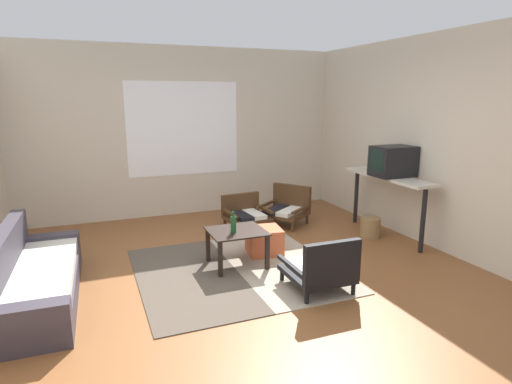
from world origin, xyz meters
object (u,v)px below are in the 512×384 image
console_shelf (388,183)px  glass_bottle (233,224)px  couch (32,280)px  coffee_table (237,237)px  ottoman_orange (264,241)px  crt_television (393,161)px  armchair_corner (286,207)px  clay_vase (375,164)px  armchair_by_window (245,213)px  armchair_striped_foreground (321,269)px  wicker_basket (370,227)px

console_shelf → glass_bottle: (-2.35, -0.31, -0.23)m
couch → coffee_table: size_ratio=3.17×
ottoman_orange → crt_television: size_ratio=0.75×
coffee_table → armchair_corner: 1.82m
ottoman_orange → glass_bottle: glass_bottle is taller
console_shelf → glass_bottle: bearing=-172.5°
glass_bottle → console_shelf: bearing=7.5°
crt_television → ottoman_orange: bearing=177.9°
armchair_corner → clay_vase: clay_vase is taller
couch → ottoman_orange: bearing=7.7°
couch → armchair_by_window: 3.05m
console_shelf → crt_television: 0.33m
console_shelf → glass_bottle: console_shelf is taller
crt_television → glass_bottle: size_ratio=2.21×
crt_television → glass_bottle: 2.42m
armchair_corner → clay_vase: (1.03, -0.76, 0.73)m
armchair_by_window → armchair_corner: armchair_corner is taller
coffee_table → crt_television: bearing=4.2°
coffee_table → clay_vase: (2.29, 0.54, 0.64)m
console_shelf → glass_bottle: 2.38m
armchair_by_window → glass_bottle: (-0.65, -1.38, 0.29)m
glass_bottle → crt_television: bearing=5.5°
clay_vase → couch: bearing=-171.6°
clay_vase → armchair_by_window: bearing=155.2°
crt_television → glass_bottle: (-2.34, -0.23, -0.55)m
armchair_corner → clay_vase: bearing=-36.6°
ottoman_orange → glass_bottle: 0.69m
console_shelf → coffee_table: bearing=-173.8°
coffee_table → clay_vase: 2.44m
console_shelf → glass_bottle: size_ratio=6.29×
crt_television → glass_bottle: crt_television is taller
couch → coffee_table: 2.10m
armchair_by_window → clay_vase: clay_vase is taller
armchair_striped_foreground → console_shelf: (1.73, 1.20, 0.51)m
couch → glass_bottle: bearing=1.3°
couch → crt_television: bearing=3.6°
coffee_table → ottoman_orange: 0.54m
wicker_basket → armchair_striped_foreground: bearing=-140.8°
armchair_corner → coffee_table: bearing=-134.1°
wicker_basket → coffee_table: bearing=-172.1°
glass_bottle → wicker_basket: size_ratio=0.87×
couch → armchair_striped_foreground: (2.65, -0.84, 0.03)m
ottoman_orange → wicker_basket: 1.63m
armchair_by_window → armchair_corner: bearing=-1.7°
crt_television → clay_vase: size_ratio=1.66×
armchair_corner → crt_television: (1.02, -1.13, 0.81)m
armchair_corner → ottoman_orange: size_ratio=2.11×
coffee_table → crt_television: (2.29, 0.17, 0.73)m
armchair_striped_foreground → armchair_corner: size_ratio=0.76×
coffee_table → armchair_striped_foreground: (0.56, -0.95, -0.10)m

